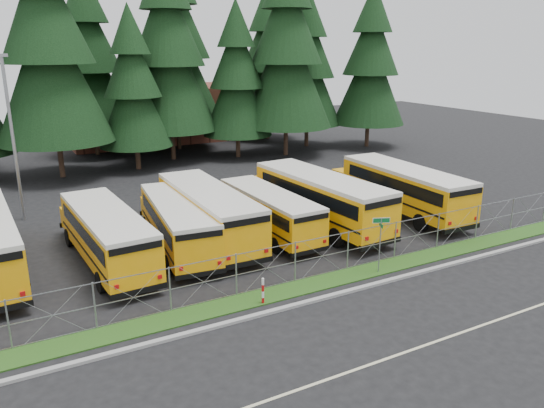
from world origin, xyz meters
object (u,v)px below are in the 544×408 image
(bus_5, at_px, (267,213))
(street_sign, at_px, (381,233))
(bus_6, at_px, (317,200))
(bus_3, at_px, (177,225))
(bus_east, at_px, (400,190))
(striped_bollard, at_px, (263,291))
(bus_4, at_px, (206,214))
(bus_2, at_px, (106,237))
(light_standard, at_px, (12,133))

(bus_5, height_order, street_sign, street_sign)
(bus_6, bearing_deg, street_sign, -103.35)
(bus_3, relative_size, bus_6, 0.86)
(bus_3, relative_size, street_sign, 3.75)
(street_sign, bearing_deg, bus_3, 134.47)
(bus_east, distance_m, striped_bollard, 15.59)
(bus_east, bearing_deg, bus_4, 175.85)
(bus_6, bearing_deg, bus_4, 169.18)
(street_sign, bearing_deg, bus_east, 42.96)
(bus_2, distance_m, bus_6, 12.52)
(bus_5, xyz_separation_m, bus_6, (3.42, -0.05, 0.30))
(bus_3, distance_m, striped_bollard, 7.98)
(bus_4, bearing_deg, bus_3, -163.44)
(striped_bollard, distance_m, light_standard, 19.72)
(bus_2, distance_m, street_sign, 13.55)
(bus_2, height_order, light_standard, light_standard)
(bus_4, distance_m, striped_bollard, 8.50)
(bus_6, height_order, striped_bollard, bus_6)
(bus_3, distance_m, bus_east, 14.95)
(bus_6, relative_size, street_sign, 4.35)
(bus_6, bearing_deg, striped_bollard, -139.25)
(bus_2, relative_size, street_sign, 3.89)
(bus_6, bearing_deg, bus_5, 175.19)
(bus_3, height_order, bus_4, bus_4)
(bus_5, height_order, light_standard, light_standard)
(bus_6, bearing_deg, light_standard, 144.15)
(bus_3, bearing_deg, street_sign, -39.12)
(bus_5, height_order, striped_bollard, bus_5)
(bus_4, relative_size, bus_east, 0.99)
(light_standard, bearing_deg, bus_6, -31.90)
(bus_3, height_order, bus_6, bus_6)
(striped_bollard, bearing_deg, bus_2, 122.31)
(bus_4, xyz_separation_m, bus_5, (3.42, -0.77, -0.22))
(bus_4, height_order, bus_5, bus_4)
(bus_2, xyz_separation_m, striped_bollard, (4.85, -7.67, -0.83))
(bus_east, bearing_deg, street_sign, -135.43)
(bus_5, bearing_deg, striped_bollard, -120.44)
(bus_4, bearing_deg, bus_east, -5.11)
(bus_4, height_order, bus_6, bus_6)
(bus_2, bearing_deg, bus_east, -4.79)
(bus_4, bearing_deg, striped_bollard, -94.98)
(bus_3, xyz_separation_m, light_standard, (-6.92, 9.47, 4.12))
(bus_2, distance_m, bus_3, 3.78)
(street_sign, bearing_deg, striped_bollard, -178.20)
(bus_2, xyz_separation_m, light_standard, (-3.15, 9.67, 4.07))
(bus_2, distance_m, light_standard, 10.95)
(bus_2, height_order, bus_3, bus_2)
(bus_5, bearing_deg, bus_2, 178.45)
(bus_6, height_order, bus_east, bus_6)
(striped_bollard, bearing_deg, bus_4, 84.37)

